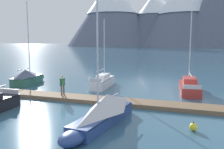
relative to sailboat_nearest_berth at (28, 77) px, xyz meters
The scene contains 12 objects.
ground_plane 14.15m from the sailboat_nearest_berth, 36.82° to the right, with size 700.00×700.00×0.00m, color #335B75.
mountain_west_summit 220.27m from the sailboat_nearest_berth, 109.06° to the left, with size 90.54×90.54×66.46m.
mountain_central_massif 217.90m from the sailboat_nearest_berth, 98.10° to the left, with size 75.10×75.10×52.07m.
mountain_shoulder_ridge 210.51m from the sailboat_nearest_berth, 90.50° to the left, with size 86.35×86.35×63.02m.
mountain_east_summit 200.58m from the sailboat_nearest_berth, 82.15° to the left, with size 69.13×69.13×65.10m.
dock 12.18m from the sailboat_nearest_berth, 21.55° to the right, with size 27.85×3.37×0.30m.
sailboat_nearest_berth is the anchor object (origin of this frame).
sailboat_mid_dock_port 8.86m from the sailboat_nearest_berth, 12.53° to the left, with size 1.93×6.28×7.20m.
sailboat_mid_dock_starboard 16.36m from the sailboat_nearest_berth, 34.62° to the right, with size 1.85×7.19×7.34m.
sailboat_far_berth 17.61m from the sailboat_nearest_berth, ahead, with size 2.51×6.47×7.70m.
person_on_dock 8.72m from the sailboat_nearest_berth, 30.61° to the right, with size 0.30×0.58×1.69m.
mooring_buoy_channel_marker 20.33m from the sailboat_nearest_berth, 24.43° to the right, with size 0.44×0.44×0.52m.
Camera 1 is at (7.79, -13.50, 4.92)m, focal length 38.93 mm.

